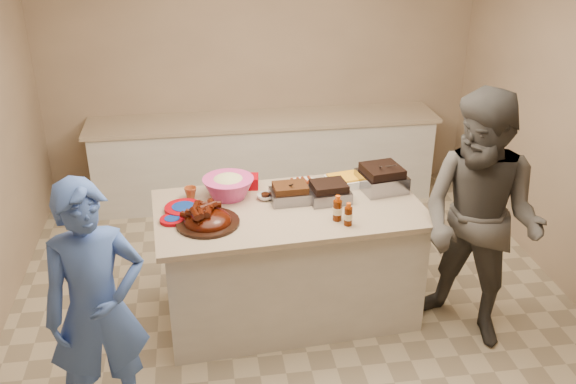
{
  "coord_description": "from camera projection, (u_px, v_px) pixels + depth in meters",
  "views": [
    {
      "loc": [
        -0.68,
        -4.03,
        3.07
      ],
      "look_at": [
        -0.05,
        0.16,
        1.03
      ],
      "focal_mm": 40.0,
      "sensor_mm": 36.0,
      "label": 1
    }
  ],
  "objects": [
    {
      "name": "bbq_bottle_a",
      "position": [
        337.0,
        220.0,
        4.53
      ],
      "size": [
        0.07,
        0.07,
        0.19
      ],
      "primitive_type": "cylinder",
      "rotation": [
        0.0,
        0.0,
        0.07
      ],
      "color": "#461702",
      "rests_on": "island"
    },
    {
      "name": "sauce_bowl",
      "position": [
        265.0,
        199.0,
        4.83
      ],
      "size": [
        0.13,
        0.05,
        0.13
      ],
      "primitive_type": "imported",
      "rotation": [
        0.0,
        0.0,
        0.07
      ],
      "color": "silver",
      "rests_on": "island"
    },
    {
      "name": "sausage_plate",
      "position": [
        305.0,
        185.0,
        5.04
      ],
      "size": [
        0.32,
        0.32,
        0.05
      ],
      "primitive_type": "cylinder",
      "rotation": [
        0.0,
        0.0,
        0.16
      ],
      "color": "silver",
      "rests_on": "island"
    },
    {
      "name": "room",
      "position": [
        298.0,
        319.0,
        5.01
      ],
      "size": [
        4.5,
        5.0,
        2.7
      ],
      "primitive_type": null,
      "color": "tan",
      "rests_on": "ground"
    },
    {
      "name": "roasting_pan",
      "position": [
        381.0,
        189.0,
        4.99
      ],
      "size": [
        0.38,
        0.38,
        0.13
      ],
      "primitive_type": "cube",
      "rotation": [
        0.0,
        0.0,
        0.17
      ],
      "color": "gray",
      "rests_on": "island"
    },
    {
      "name": "plate_stack_small",
      "position": [
        172.0,
        221.0,
        4.51
      ],
      "size": [
        0.19,
        0.19,
        0.02
      ],
      "primitive_type": "cylinder",
      "rotation": [
        0.0,
        0.0,
        0.07
      ],
      "color": "#92010A",
      "rests_on": "island"
    },
    {
      "name": "back_counter",
      "position": [
        264.0,
        158.0,
        6.78
      ],
      "size": [
        3.6,
        0.64,
        0.9
      ],
      "primitive_type": null,
      "color": "beige",
      "rests_on": "ground"
    },
    {
      "name": "rib_platter",
      "position": [
        208.0,
        224.0,
        4.47
      ],
      "size": [
        0.53,
        0.53,
        0.18
      ],
      "primitive_type": null,
      "rotation": [
        0.0,
        0.0,
        -0.2
      ],
      "color": "#3D0D02",
      "rests_on": "island"
    },
    {
      "name": "pulled_pork_tray",
      "position": [
        290.0,
        201.0,
        4.79
      ],
      "size": [
        0.3,
        0.24,
        0.09
      ],
      "primitive_type": "cube",
      "rotation": [
        0.0,
        0.0,
        0.05
      ],
      "color": "#47230F",
      "rests_on": "island"
    },
    {
      "name": "bbq_bottle_b",
      "position": [
        348.0,
        225.0,
        4.46
      ],
      "size": [
        0.06,
        0.06,
        0.17
      ],
      "primitive_type": "cylinder",
      "rotation": [
        0.0,
        0.0,
        0.07
      ],
      "color": "#461702",
      "rests_on": "island"
    },
    {
      "name": "mustard_bottle",
      "position": [
        276.0,
        198.0,
        4.85
      ],
      "size": [
        0.04,
        0.04,
        0.11
      ],
      "primitive_type": "cylinder",
      "rotation": [
        0.0,
        0.0,
        0.07
      ],
      "color": "#EABB00",
      "rests_on": "island"
    },
    {
      "name": "plastic_cup",
      "position": [
        191.0,
        198.0,
        4.84
      ],
      "size": [
        0.1,
        0.09,
        0.09
      ],
      "primitive_type": "imported",
      "rotation": [
        0.0,
        0.0,
        0.07
      ],
      "color": "#9D4B22",
      "rests_on": "island"
    },
    {
      "name": "mac_cheese_dish",
      "position": [
        346.0,
        185.0,
        5.06
      ],
      "size": [
        0.34,
        0.28,
        0.08
      ],
      "primitive_type": "cube",
      "rotation": [
        0.0,
        0.0,
        0.2
      ],
      "color": "yellow",
      "rests_on": "island"
    },
    {
      "name": "guest_gray",
      "position": [
        464.0,
        331.0,
        4.87
      ],
      "size": [
        2.03,
        1.92,
        0.71
      ],
      "primitive_type": "imported",
      "rotation": [
        0.0,
        0.0,
        -0.86
      ],
      "color": "#4C4945",
      "rests_on": "ground"
    },
    {
      "name": "brisket_tray",
      "position": [
        328.0,
        200.0,
        4.81
      ],
      "size": [
        0.32,
        0.28,
        0.09
      ],
      "primitive_type": "cube",
      "rotation": [
        0.0,
        0.0,
        0.1
      ],
      "color": "black",
      "rests_on": "island"
    },
    {
      "name": "island",
      "position": [
        289.0,
        311.0,
        5.11
      ],
      "size": [
        2.03,
        1.17,
        0.93
      ],
      "primitive_type": null,
      "rotation": [
        0.0,
        0.0,
        0.07
      ],
      "color": "beige",
      "rests_on": "ground"
    },
    {
      "name": "plate_stack_large",
      "position": [
        184.0,
        211.0,
        4.66
      ],
      "size": [
        0.3,
        0.3,
        0.03
      ],
      "primitive_type": "cylinder",
      "rotation": [
        0.0,
        0.0,
        0.07
      ],
      "color": "#92010A",
      "rests_on": "island"
    },
    {
      "name": "basket_stack",
      "position": [
        246.0,
        187.0,
        5.02
      ],
      "size": [
        0.2,
        0.16,
        0.09
      ],
      "primitive_type": "cube",
      "rotation": [
        0.0,
        0.0,
        -0.12
      ],
      "color": "#92010A",
      "rests_on": "island"
    },
    {
      "name": "coleslaw_bowl",
      "position": [
        229.0,
        197.0,
        4.86
      ],
      "size": [
        0.41,
        0.41,
        0.27
      ],
      "primitive_type": null,
      "rotation": [
        0.0,
        0.0,
        0.07
      ],
      "color": "#CD3984",
      "rests_on": "island"
    }
  ]
}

